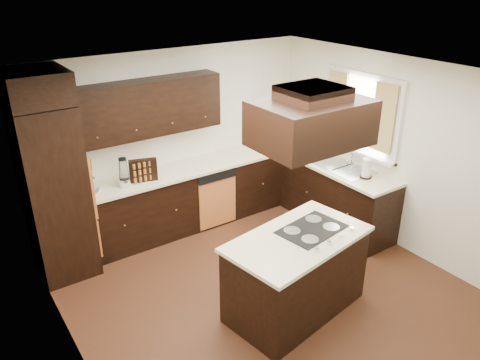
# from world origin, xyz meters

# --- Properties ---
(floor) EXTENTS (4.20, 4.20, 0.02)m
(floor) POSITION_xyz_m (0.00, 0.00, -0.01)
(floor) COLOR brown
(floor) RESTS_ON ground
(ceiling) EXTENTS (4.20, 4.20, 0.02)m
(ceiling) POSITION_xyz_m (0.00, 0.00, 2.51)
(ceiling) COLOR silver
(ceiling) RESTS_ON ground
(wall_back) EXTENTS (4.20, 0.02, 2.50)m
(wall_back) POSITION_xyz_m (0.00, 2.11, 1.25)
(wall_back) COLOR white
(wall_back) RESTS_ON ground
(wall_front) EXTENTS (4.20, 0.02, 2.50)m
(wall_front) POSITION_xyz_m (0.00, -2.11, 1.25)
(wall_front) COLOR white
(wall_front) RESTS_ON ground
(wall_left) EXTENTS (0.02, 4.20, 2.50)m
(wall_left) POSITION_xyz_m (-2.11, 0.00, 1.25)
(wall_left) COLOR white
(wall_left) RESTS_ON ground
(wall_right) EXTENTS (0.02, 4.20, 2.50)m
(wall_right) POSITION_xyz_m (2.11, 0.00, 1.25)
(wall_right) COLOR white
(wall_right) RESTS_ON ground
(oven_column) EXTENTS (0.65, 0.75, 2.12)m
(oven_column) POSITION_xyz_m (-1.78, 1.71, 1.06)
(oven_column) COLOR black
(oven_column) RESTS_ON floor
(wall_oven_face) EXTENTS (0.05, 0.62, 0.78)m
(wall_oven_face) POSITION_xyz_m (-1.43, 1.71, 1.12)
(wall_oven_face) COLOR orange
(wall_oven_face) RESTS_ON oven_column
(base_cabinets_back) EXTENTS (2.93, 0.60, 0.88)m
(base_cabinets_back) POSITION_xyz_m (0.03, 1.80, 0.44)
(base_cabinets_back) COLOR black
(base_cabinets_back) RESTS_ON floor
(base_cabinets_right) EXTENTS (0.60, 2.40, 0.88)m
(base_cabinets_right) POSITION_xyz_m (1.80, 0.90, 0.44)
(base_cabinets_right) COLOR black
(base_cabinets_right) RESTS_ON floor
(countertop_back) EXTENTS (2.93, 0.63, 0.04)m
(countertop_back) POSITION_xyz_m (0.03, 1.79, 0.90)
(countertop_back) COLOR #FBF4C7
(countertop_back) RESTS_ON base_cabinets_back
(countertop_right) EXTENTS (0.63, 2.40, 0.04)m
(countertop_right) POSITION_xyz_m (1.79, 0.90, 0.90)
(countertop_right) COLOR #FBF4C7
(countertop_right) RESTS_ON base_cabinets_right
(upper_cabinets) EXTENTS (2.00, 0.34, 0.72)m
(upper_cabinets) POSITION_xyz_m (-0.43, 1.93, 1.81)
(upper_cabinets) COLOR black
(upper_cabinets) RESTS_ON wall_back
(dishwasher_front) EXTENTS (0.60, 0.05, 0.72)m
(dishwasher_front) POSITION_xyz_m (0.33, 1.50, 0.40)
(dishwasher_front) COLOR orange
(dishwasher_front) RESTS_ON floor
(window_frame) EXTENTS (0.06, 1.32, 1.12)m
(window_frame) POSITION_xyz_m (2.07, 0.55, 1.65)
(window_frame) COLOR white
(window_frame) RESTS_ON wall_right
(window_pane) EXTENTS (0.00, 1.20, 1.00)m
(window_pane) POSITION_xyz_m (2.10, 0.55, 1.65)
(window_pane) COLOR white
(window_pane) RESTS_ON wall_right
(curtain_left) EXTENTS (0.02, 0.34, 0.90)m
(curtain_left) POSITION_xyz_m (2.01, 0.13, 1.70)
(curtain_left) COLOR beige
(curtain_left) RESTS_ON wall_right
(curtain_right) EXTENTS (0.02, 0.34, 0.90)m
(curtain_right) POSITION_xyz_m (2.01, 0.97, 1.70)
(curtain_right) COLOR beige
(curtain_right) RESTS_ON wall_right
(sink_rim) EXTENTS (0.52, 0.84, 0.01)m
(sink_rim) POSITION_xyz_m (1.80, 0.55, 0.92)
(sink_rim) COLOR silver
(sink_rim) RESTS_ON countertop_right
(island) EXTENTS (1.59, 1.03, 0.88)m
(island) POSITION_xyz_m (0.07, -0.50, 0.44)
(island) COLOR black
(island) RESTS_ON floor
(island_top) EXTENTS (1.65, 1.09, 0.04)m
(island_top) POSITION_xyz_m (0.07, -0.50, 0.90)
(island_top) COLOR #FBF4C7
(island_top) RESTS_ON island
(cooktop) EXTENTS (0.76, 0.57, 0.01)m
(cooktop) POSITION_xyz_m (0.29, -0.47, 0.93)
(cooktop) COLOR black
(cooktop) RESTS_ON island_top
(range_hood) EXTENTS (1.05, 0.72, 0.42)m
(range_hood) POSITION_xyz_m (0.10, -0.55, 2.16)
(range_hood) COLOR black
(range_hood) RESTS_ON ceiling
(hood_duct) EXTENTS (0.55, 0.50, 0.13)m
(hood_duct) POSITION_xyz_m (0.10, -0.55, 2.44)
(hood_duct) COLOR black
(hood_duct) RESTS_ON ceiling
(blender_base) EXTENTS (0.15, 0.15, 0.10)m
(blender_base) POSITION_xyz_m (-0.93, 1.69, 0.97)
(blender_base) COLOR silver
(blender_base) RESTS_ON countertop_back
(blender_pitcher) EXTENTS (0.13, 0.13, 0.26)m
(blender_pitcher) POSITION_xyz_m (-0.93, 1.69, 1.15)
(blender_pitcher) COLOR silver
(blender_pitcher) RESTS_ON blender_base
(spice_rack) EXTENTS (0.37, 0.19, 0.30)m
(spice_rack) POSITION_xyz_m (-0.66, 1.71, 1.07)
(spice_rack) COLOR black
(spice_rack) RESTS_ON countertop_back
(mixing_bowl) EXTENTS (0.33, 0.33, 0.06)m
(mixing_bowl) POSITION_xyz_m (-1.38, 1.71, 0.95)
(mixing_bowl) COLOR white
(mixing_bowl) RESTS_ON countertop_back
(soap_bottle) EXTENTS (0.10, 0.11, 0.21)m
(soap_bottle) POSITION_xyz_m (1.71, 1.17, 1.02)
(soap_bottle) COLOR white
(soap_bottle) RESTS_ON countertop_right
(paper_towel) EXTENTS (0.15, 0.15, 0.27)m
(paper_towel) POSITION_xyz_m (1.80, 0.13, 1.05)
(paper_towel) COLOR white
(paper_towel) RESTS_ON countertop_right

